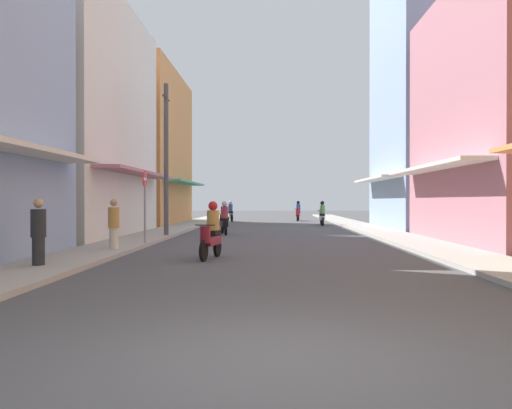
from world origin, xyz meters
name	(u,v)px	position (x,y,z in m)	size (l,w,h in m)	color
ground_plane	(272,232)	(0.00, 21.54, 0.00)	(112.38, 112.38, 0.00)	#4C4C4F
sidewalk_left	(169,231)	(-5.30, 21.54, 0.06)	(2.00, 59.08, 0.12)	#ADA89E
sidewalk_right	(377,231)	(5.30, 21.54, 0.06)	(2.00, 59.08, 0.12)	#ADA89E
building_left_mid	(61,121)	(-9.30, 17.72, 5.11)	(7.05, 11.04, 10.23)	silver
building_left_far	(135,149)	(-9.30, 30.16, 5.09)	(7.05, 11.90, 10.18)	#D88C4C
building_right_far	(439,75)	(9.30, 24.51, 8.61)	(7.05, 9.33, 17.22)	#8CA5CC
motorbike_black	(224,220)	(-2.27, 19.43, 0.70)	(0.63, 1.79, 1.58)	black
motorbike_silver	(230,212)	(-3.23, 34.93, 0.70)	(0.75, 1.74, 1.58)	black
motorbike_white	(322,215)	(3.16, 28.31, 0.70)	(0.55, 1.81, 1.58)	black
motorbike_red	(298,212)	(2.03, 36.28, 0.70)	(0.55, 1.81, 1.58)	black
motorbike_maroon	(211,233)	(-1.68, 9.06, 0.70)	(0.61, 1.79, 1.58)	black
pedestrian_foreground	(114,226)	(-4.88, 10.76, 0.82)	(0.34, 0.34, 1.64)	beige
pedestrian_crossing	(38,234)	(-5.36, 6.57, 0.82)	(0.34, 0.34, 1.65)	#262628
utility_pole	(166,159)	(-4.55, 17.18, 3.37)	(0.20, 1.20, 6.59)	#4C4C4F
street_sign_no_entry	(145,197)	(-4.45, 12.97, 1.72)	(0.07, 0.60, 2.65)	gray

